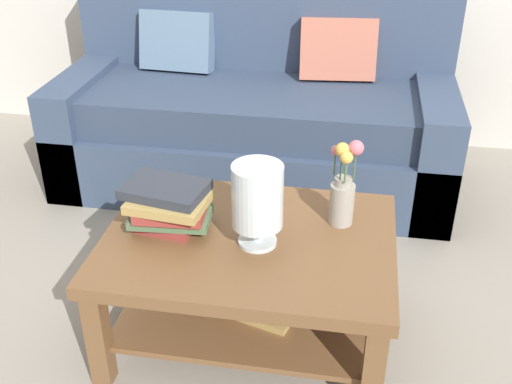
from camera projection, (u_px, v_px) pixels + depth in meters
The scene contains 6 objects.
ground_plane at pixel (244, 280), 2.72m from camera, with size 10.00×10.00×0.00m, color gray.
couch at pixel (256, 116), 3.40m from camera, with size 2.08×0.90×1.06m.
coffee_table at pixel (250, 265), 2.28m from camera, with size 1.04×0.78×0.45m.
book_stack_main at pixel (169, 206), 2.22m from camera, with size 0.33×0.27×0.17m.
glass_hurricane_vase at pixel (258, 199), 2.09m from camera, with size 0.18×0.18×0.30m.
flower_pitcher at pixel (343, 189), 2.23m from camera, with size 0.12×0.11×0.34m.
Camera 1 is at (0.42, -2.13, 1.69)m, focal length 43.38 mm.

